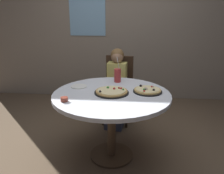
{
  "coord_description": "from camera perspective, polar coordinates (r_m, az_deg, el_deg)",
  "views": [
    {
      "loc": [
        0.2,
        -2.21,
        1.54
      ],
      "look_at": [
        0.0,
        0.05,
        0.8
      ],
      "focal_mm": 36.54,
      "sensor_mm": 36.0,
      "label": 1
    }
  ],
  "objects": [
    {
      "name": "ground_plane",
      "position": [
        2.7,
        -0.1,
        -16.69
      ],
      "size": [
        8.0,
        8.0,
        0.0
      ],
      "primitive_type": "plane",
      "color": "brown"
    },
    {
      "name": "wall_with_window",
      "position": [
        4.19,
        2.39,
        16.85
      ],
      "size": [
        5.2,
        0.14,
        2.9
      ],
      "color": "gray",
      "rests_on": "ground_plane"
    },
    {
      "name": "dining_table",
      "position": [
        2.39,
        -0.11,
        -3.72
      ],
      "size": [
        1.22,
        1.22,
        0.75
      ],
      "color": "silver",
      "rests_on": "ground_plane"
    },
    {
      "name": "chair_wooden",
      "position": [
        3.33,
        1.58,
        0.43
      ],
      "size": [
        0.45,
        0.45,
        0.95
      ],
      "color": "#382619",
      "rests_on": "ground_plane"
    },
    {
      "name": "diner_child",
      "position": [
        3.18,
        1.0,
        -1.34
      ],
      "size": [
        0.3,
        0.42,
        1.08
      ],
      "color": "#3F4766",
      "rests_on": "ground_plane"
    },
    {
      "name": "pizza_veggie",
      "position": [
        2.35,
        -0.23,
        -1.18
      ],
      "size": [
        0.36,
        0.36,
        0.05
      ],
      "color": "black",
      "rests_on": "dining_table"
    },
    {
      "name": "pizza_cheese",
      "position": [
        2.42,
        8.88,
        -0.82
      ],
      "size": [
        0.3,
        0.3,
        0.05
      ],
      "color": "black",
      "rests_on": "dining_table"
    },
    {
      "name": "soda_cup",
      "position": [
        2.71,
        1.39,
        2.93
      ],
      "size": [
        0.08,
        0.08,
        0.31
      ],
      "color": "#B73333",
      "rests_on": "dining_table"
    },
    {
      "name": "sauce_bowl",
      "position": [
        2.18,
        -11.85,
        -3.03
      ],
      "size": [
        0.07,
        0.07,
        0.04
      ],
      "primitive_type": "cylinder",
      "color": "brown",
      "rests_on": "dining_table"
    },
    {
      "name": "plate_small",
      "position": [
        2.58,
        -8.27,
        0.15
      ],
      "size": [
        0.18,
        0.18,
        0.01
      ],
      "primitive_type": "cylinder",
      "color": "white",
      "rests_on": "dining_table"
    }
  ]
}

